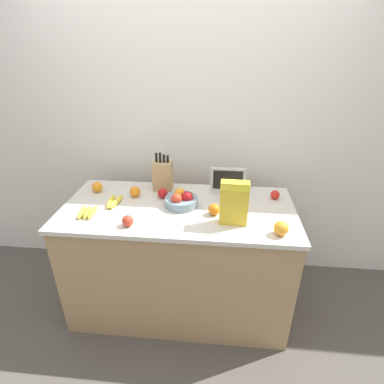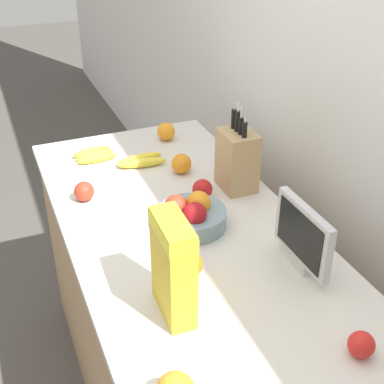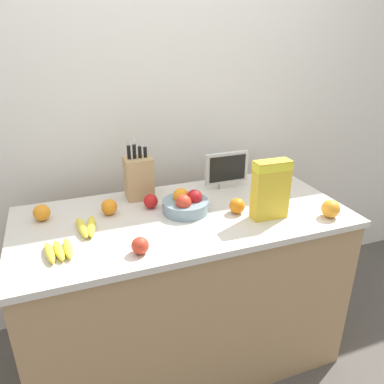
{
  "view_description": "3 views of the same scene",
  "coord_description": "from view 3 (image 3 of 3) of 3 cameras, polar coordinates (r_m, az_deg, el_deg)",
  "views": [
    {
      "loc": [
        0.27,
        -1.78,
        1.91
      ],
      "look_at": [
        0.09,
        0.0,
        1.01
      ],
      "focal_mm": 28.0,
      "sensor_mm": 36.0,
      "label": 1
    },
    {
      "loc": [
        1.36,
        -0.53,
        1.88
      ],
      "look_at": [
        0.02,
        0.02,
        1.02
      ],
      "focal_mm": 50.0,
      "sensor_mm": 36.0,
      "label": 2
    },
    {
      "loc": [
        -0.53,
        -1.53,
        1.72
      ],
      "look_at": [
        0.04,
        -0.01,
        1.01
      ],
      "focal_mm": 35.0,
      "sensor_mm": 36.0,
      "label": 3
    }
  ],
  "objects": [
    {
      "name": "apple_leftmost",
      "position": [
        1.51,
        -7.91,
        -8.1
      ],
      "size": [
        0.07,
        0.07,
        0.07
      ],
      "primitive_type": "sphere",
      "color": "red",
      "rests_on": "counter"
    },
    {
      "name": "wall_back",
      "position": [
        2.23,
        -6.56,
        12.61
      ],
      "size": [
        9.0,
        0.06,
        2.6
      ],
      "color": "silver",
      "rests_on": "ground_plane"
    },
    {
      "name": "orange_front_center",
      "position": [
        1.88,
        -21.93,
        -2.94
      ],
      "size": [
        0.08,
        0.08,
        0.08
      ],
      "primitive_type": "sphere",
      "color": "orange",
      "rests_on": "counter"
    },
    {
      "name": "knife_block",
      "position": [
        1.97,
        -8.14,
        2.21
      ],
      "size": [
        0.14,
        0.11,
        0.33
      ],
      "color": "tan",
      "rests_on": "counter"
    },
    {
      "name": "orange_near_bowl",
      "position": [
        1.82,
        6.89,
        -2.11
      ],
      "size": [
        0.08,
        0.08,
        0.08
      ],
      "primitive_type": "sphere",
      "color": "orange",
      "rests_on": "counter"
    },
    {
      "name": "orange_back_center",
      "position": [
        1.89,
        20.38,
        -2.4
      ],
      "size": [
        0.09,
        0.09,
        0.09
      ],
      "primitive_type": "sphere",
      "color": "orange",
      "rests_on": "counter"
    },
    {
      "name": "banana_bunch_left",
      "position": [
        1.59,
        -19.63,
        -8.39
      ],
      "size": [
        0.12,
        0.17,
        0.03
      ],
      "rotation": [
        0.0,
        0.0,
        4.81
      ],
      "color": "yellow",
      "rests_on": "counter"
    },
    {
      "name": "orange_front_left",
      "position": [
        1.84,
        -12.52,
        -2.24
      ],
      "size": [
        0.08,
        0.08,
        0.08
      ],
      "primitive_type": "sphere",
      "color": "orange",
      "rests_on": "counter"
    },
    {
      "name": "apple_by_knife_block",
      "position": [
        1.88,
        -6.31,
        -1.4
      ],
      "size": [
        0.07,
        0.07,
        0.07
      ],
      "primitive_type": "sphere",
      "color": "red",
      "rests_on": "counter"
    },
    {
      "name": "counter",
      "position": [
        2.06,
        -1.18,
        -14.54
      ],
      "size": [
        1.59,
        0.76,
        0.89
      ],
      "color": "tan",
      "rests_on": "ground_plane"
    },
    {
      "name": "fruit_bowl",
      "position": [
        1.82,
        -0.95,
        -1.79
      ],
      "size": [
        0.23,
        0.23,
        0.11
      ],
      "color": "gray",
      "rests_on": "counter"
    },
    {
      "name": "cereal_box",
      "position": [
        1.76,
        11.91,
        0.73
      ],
      "size": [
        0.17,
        0.08,
        0.28
      ],
      "rotation": [
        0.0,
        0.0,
        -0.03
      ],
      "color": "gold",
      "rests_on": "counter"
    },
    {
      "name": "ground_plane",
      "position": [
        2.36,
        -1.08,
        -23.13
      ],
      "size": [
        14.0,
        14.0,
        0.0
      ],
      "primitive_type": "plane",
      "color": "#514C47"
    },
    {
      "name": "banana_bunch_right",
      "position": [
        1.73,
        -15.76,
        -5.11
      ],
      "size": [
        0.1,
        0.2,
        0.04
      ],
      "rotation": [
        0.0,
        0.0,
        4.69
      ],
      "color": "yellow",
      "rests_on": "counter"
    },
    {
      "name": "apple_rightmost",
      "position": [
        2.24,
        13.65,
        2.23
      ],
      "size": [
        0.07,
        0.07,
        0.07
      ],
      "primitive_type": "sphere",
      "color": "red",
      "rests_on": "counter"
    },
    {
      "name": "small_monitor",
      "position": [
        2.09,
        5.3,
        3.53
      ],
      "size": [
        0.25,
        0.03,
        0.21
      ],
      "color": "#B7B7BC",
      "rests_on": "counter"
    }
  ]
}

